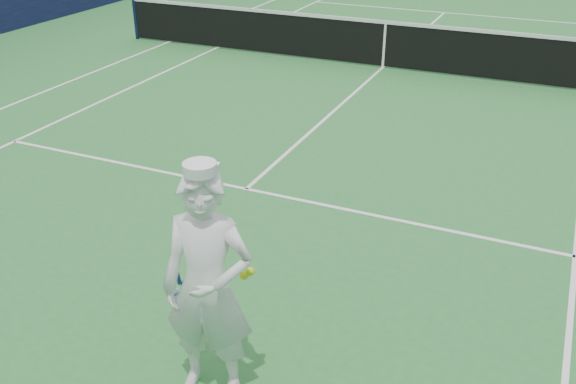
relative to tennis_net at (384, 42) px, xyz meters
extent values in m
plane|color=#2C7434|center=(0.00, 0.00, -0.55)|extent=(80.00, 80.00, 0.00)
cube|color=white|center=(-5.49, 0.00, -0.55)|extent=(0.06, 23.83, 0.01)
cube|color=white|center=(-4.12, 0.00, -0.55)|extent=(0.06, 23.77, 0.01)
cube|color=white|center=(0.00, 6.40, -0.55)|extent=(8.23, 0.06, 0.01)
cube|color=white|center=(0.00, -6.40, -0.55)|extent=(8.23, 0.06, 0.01)
cube|color=white|center=(0.00, 0.00, -0.55)|extent=(0.06, 12.80, 0.01)
cylinder|color=#141E4C|center=(-6.40, 0.00, -0.02)|extent=(0.09, 0.09, 1.07)
cube|color=black|center=(0.00, 0.00, -0.05)|extent=(12.79, 0.02, 0.92)
cube|color=white|center=(0.00, 0.00, 0.42)|extent=(12.79, 0.04, 0.07)
cube|color=white|center=(0.00, 0.00, -0.08)|extent=(0.05, 0.03, 0.94)
imported|color=white|center=(1.45, -9.78, 0.44)|extent=(0.80, 0.60, 1.99)
cylinder|color=white|center=(1.45, -9.78, 1.46)|extent=(0.24, 0.24, 0.08)
cube|color=white|center=(1.43, -9.65, 1.43)|extent=(0.20, 0.13, 0.02)
cylinder|color=navy|center=(1.16, -9.75, 0.48)|extent=(0.05, 0.09, 0.22)
cube|color=#1D58A2|center=(1.16, -9.69, 0.30)|extent=(0.03, 0.02, 0.14)
torus|color=#1D58A2|center=(1.14, -9.63, 0.10)|extent=(0.31, 0.15, 0.29)
cube|color=beige|center=(1.14, -9.63, 0.10)|extent=(0.22, 0.04, 0.30)
sphere|color=#CBD818|center=(1.69, -9.63, 0.54)|extent=(0.07, 0.07, 0.07)
sphere|color=#CBD818|center=(1.73, -9.60, 0.57)|extent=(0.07, 0.07, 0.07)
camera|label=1|loc=(3.65, -13.20, 3.32)|focal=40.00mm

